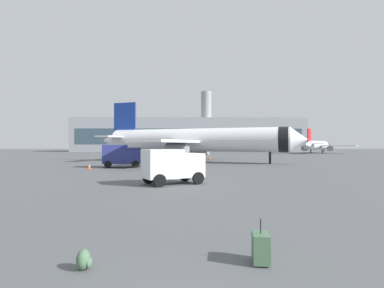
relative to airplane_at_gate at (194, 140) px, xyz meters
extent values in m
cylinder|color=white|center=(0.22, -0.08, 0.04)|extent=(29.36, 14.32, 3.80)
cone|color=white|center=(15.34, -5.90, 0.04)|extent=(3.54, 4.23, 3.61)
cone|color=white|center=(-15.28, 5.87, 0.04)|extent=(4.21, 4.34, 3.42)
cylinder|color=black|center=(13.29, -5.11, 0.04)|extent=(2.70, 4.12, 3.88)
cube|color=white|center=(2.16, 7.74, -0.26)|extent=(10.22, 16.66, 0.36)
cube|color=white|center=(-3.59, -7.19, -0.26)|extent=(10.22, 16.66, 0.36)
cylinder|color=gray|center=(1.26, 5.41, -1.56)|extent=(3.78, 3.20, 2.20)
cylinder|color=gray|center=(-2.69, -4.86, -1.56)|extent=(3.78, 3.20, 2.20)
cube|color=#193899|center=(-12.38, 4.76, 3.64)|extent=(4.24, 1.92, 6.40)
cube|color=white|center=(-11.70, 7.93, 0.64)|extent=(4.58, 6.53, 0.24)
cube|color=white|center=(-14.00, 1.95, 0.64)|extent=(4.58, 6.53, 0.24)
cylinder|color=black|center=(11.42, -4.39, -2.76)|extent=(0.36, 0.36, 1.80)
cylinder|color=black|center=(-0.79, 2.87, -2.76)|extent=(0.44, 0.44, 1.80)
cylinder|color=black|center=(-2.51, -1.61, -2.76)|extent=(0.44, 0.44, 1.80)
cylinder|color=silver|center=(43.66, 51.57, -0.86)|extent=(16.16, 19.67, 2.87)
cone|color=silver|center=(51.16, 61.24, -0.86)|extent=(3.27, 3.10, 2.73)
cone|color=silver|center=(35.97, 41.66, -0.86)|extent=(3.52, 3.49, 2.58)
cylinder|color=black|center=(50.14, 59.93, -0.86)|extent=(2.96, 2.63, 2.93)
cube|color=silver|center=(38.42, 54.68, -1.09)|extent=(11.77, 10.27, 0.27)
cube|color=silver|center=(47.97, 47.27, -1.09)|extent=(11.77, 10.27, 0.27)
cylinder|color=gray|center=(39.91, 53.52, -2.07)|extent=(2.80, 2.93, 1.66)
cylinder|color=gray|center=(46.48, 48.43, -2.07)|extent=(2.80, 2.93, 1.66)
cube|color=red|center=(37.41, 43.51, 1.86)|extent=(2.25, 2.79, 4.84)
cube|color=silver|center=(35.27, 44.70, -0.41)|extent=(4.79, 4.33, 0.18)
cube|color=silver|center=(39.09, 41.73, -0.41)|extent=(4.79, 4.33, 0.18)
cylinder|color=black|center=(49.22, 58.74, -2.98)|extent=(0.27, 0.27, 1.36)
cylinder|color=black|center=(41.30, 51.49, -2.98)|extent=(0.33, 0.33, 1.36)
cylinder|color=black|center=(44.17, 49.27, -2.98)|extent=(0.33, 0.33, 1.36)
cube|color=navy|center=(-8.17, -10.53, -2.14)|extent=(2.10, 2.50, 2.04)
cube|color=#1E232D|center=(-7.47, -10.38, -1.66)|extent=(0.49, 1.95, 0.84)
cube|color=navy|center=(-10.51, -11.03, -1.96)|extent=(3.51, 2.80, 2.40)
cylinder|color=black|center=(-8.29, -9.38, -3.21)|extent=(0.93, 0.40, 0.90)
cylinder|color=black|center=(-7.81, -11.63, -3.21)|extent=(0.93, 0.40, 0.90)
cylinder|color=black|center=(-11.58, -10.08, -3.21)|extent=(0.93, 0.40, 0.90)
cylinder|color=black|center=(-11.10, -12.33, -3.21)|extent=(0.93, 0.40, 0.90)
cube|color=white|center=(-1.22, -26.80, -2.27)|extent=(2.49, 2.59, 1.78)
cube|color=#1E232D|center=(-0.56, -26.45, -1.85)|extent=(0.91, 1.63, 0.74)
cube|color=white|center=(-3.17, -27.82, -2.11)|extent=(3.27, 3.00, 2.10)
cylinder|color=black|center=(-1.52, -25.76, -3.21)|extent=(0.90, 0.61, 0.90)
cylinder|color=black|center=(-0.54, -27.62, -3.21)|extent=(0.90, 0.61, 0.90)
cylinder|color=black|center=(-4.24, -27.20, -3.21)|extent=(0.90, 0.61, 0.90)
cylinder|color=black|center=(-3.26, -29.06, -3.21)|extent=(0.90, 0.61, 0.90)
cube|color=#F2590C|center=(3.33, 8.15, -3.64)|extent=(0.44, 0.44, 0.04)
cone|color=#F2590C|center=(3.33, 8.15, -3.28)|extent=(0.36, 0.36, 0.67)
cylinder|color=white|center=(3.33, 8.15, -3.24)|extent=(0.23, 0.23, 0.10)
cube|color=#F2590C|center=(-13.06, -13.35, -3.64)|extent=(0.44, 0.44, 0.04)
cone|color=#F2590C|center=(-13.06, -13.35, -3.33)|extent=(0.36, 0.36, 0.57)
cylinder|color=white|center=(-13.06, -13.35, -3.30)|extent=(0.23, 0.23, 0.10)
cube|color=#476B4C|center=(0.36, -42.43, -3.27)|extent=(0.48, 0.69, 0.70)
cylinder|color=black|center=(0.36, -42.43, -2.74)|extent=(0.02, 0.02, 0.36)
cylinder|color=black|center=(0.39, -42.21, -3.62)|extent=(0.08, 0.04, 0.08)
cylinder|color=black|center=(0.33, -42.66, -3.62)|extent=(0.08, 0.04, 0.08)
ellipsoid|color=#476B4C|center=(-3.90, -42.73, -3.42)|extent=(0.32, 0.40, 0.48)
ellipsoid|color=#476B4C|center=(-3.76, -42.73, -3.49)|extent=(0.12, 0.28, 0.24)
cube|color=gray|center=(0.17, 80.23, 3.27)|extent=(95.53, 19.98, 13.85)
cube|color=#334756|center=(0.17, 70.19, 2.58)|extent=(90.75, 0.10, 6.23)
cylinder|color=gray|center=(7.66, 80.23, 16.20)|extent=(4.40, 4.40, 12.00)
camera|label=1|loc=(-1.52, -49.85, -0.71)|focal=28.18mm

